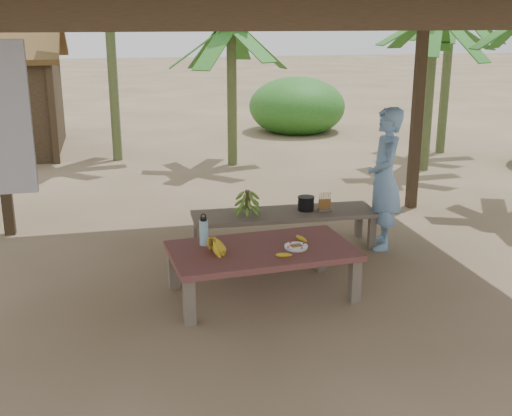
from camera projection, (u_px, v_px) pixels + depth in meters
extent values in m
plane|color=brown|center=(262.00, 284.00, 6.73)|extent=(80.00, 80.00, 0.00)
cube|color=black|center=(417.00, 115.00, 9.09)|extent=(0.13, 0.13, 2.70)
cube|color=black|center=(353.00, 15.00, 3.81)|extent=(5.80, 0.14, 0.18)
cube|color=black|center=(221.00, 16.00, 8.11)|extent=(5.80, 0.14, 0.18)
cube|color=brown|center=(189.00, 302.00, 5.79)|extent=(0.11, 0.11, 0.44)
cube|color=brown|center=(355.00, 281.00, 6.25)|extent=(0.11, 0.11, 0.44)
cube|color=brown|center=(173.00, 268.00, 6.56)|extent=(0.11, 0.11, 0.44)
cube|color=brown|center=(322.00, 252.00, 7.02)|extent=(0.11, 0.11, 0.44)
cube|color=maroon|center=(262.00, 251.00, 6.34)|extent=(1.87, 1.13, 0.06)
cube|color=brown|center=(202.00, 244.00, 7.33)|extent=(0.08, 0.08, 0.40)
cube|color=brown|center=(372.00, 233.00, 7.71)|extent=(0.08, 0.08, 0.40)
cube|color=brown|center=(197.00, 231.00, 7.76)|extent=(0.08, 0.08, 0.40)
cube|color=brown|center=(359.00, 221.00, 8.15)|extent=(0.08, 0.08, 0.40)
cube|color=brown|center=(284.00, 214.00, 7.67)|extent=(2.22, 0.66, 0.05)
cylinder|color=white|center=(296.00, 248.00, 6.31)|extent=(0.21, 0.21, 0.01)
cylinder|color=white|center=(296.00, 247.00, 6.31)|extent=(0.23, 0.23, 0.02)
cube|color=brown|center=(296.00, 246.00, 6.31)|extent=(0.13, 0.11, 0.02)
ellipsoid|color=yellow|center=(284.00, 255.00, 6.08)|extent=(0.17, 0.08, 0.04)
ellipsoid|color=yellow|center=(302.00, 239.00, 6.53)|extent=(0.12, 0.16, 0.04)
cylinder|color=#41AECC|center=(204.00, 233.00, 6.39)|extent=(0.09, 0.09, 0.25)
cylinder|color=black|center=(203.00, 219.00, 6.35)|extent=(0.06, 0.06, 0.03)
torus|color=black|center=(203.00, 216.00, 6.34)|extent=(0.06, 0.01, 0.06)
cylinder|color=black|center=(306.00, 204.00, 7.72)|extent=(0.19, 0.19, 0.16)
imported|color=#719FD6|center=(385.00, 179.00, 7.59)|extent=(0.55, 0.70, 1.70)
cylinder|color=#596638|center=(429.00, 92.00, 11.37)|extent=(0.18, 0.18, 2.82)
cylinder|color=#596638|center=(232.00, 96.00, 11.81)|extent=(0.18, 0.18, 2.60)
cylinder|color=#596638|center=(112.00, 67.00, 12.07)|extent=(0.18, 0.18, 3.57)
cylinder|color=#596638|center=(446.00, 78.00, 12.85)|extent=(0.18, 0.18, 3.03)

